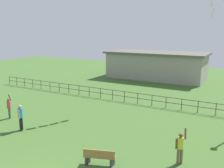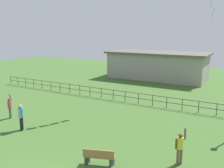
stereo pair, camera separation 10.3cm
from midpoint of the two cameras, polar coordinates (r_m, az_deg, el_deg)
name	(u,v)px [view 2 (the right image)]	position (r m, az deg, el deg)	size (l,w,h in m)	color
park_bench	(99,157)	(12.34, -2.67, -15.99)	(1.55, 0.87, 0.85)	olive
person_0	(10,106)	(19.73, -21.88, -4.70)	(0.34, 0.46, 1.76)	#3F4C47
person_3	(180,146)	(12.69, 15.28, -13.33)	(0.48, 0.29, 1.82)	brown
person_4	(21,116)	(17.15, -19.65, -6.69)	(0.31, 0.47, 1.68)	black
waterfront_railing	(152,99)	(21.66, 9.05, -3.25)	(36.02, 0.06, 0.95)	#4C4742
pavilion_building	(157,65)	(33.82, 10.19, 4.18)	(12.94, 5.58, 3.51)	gray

